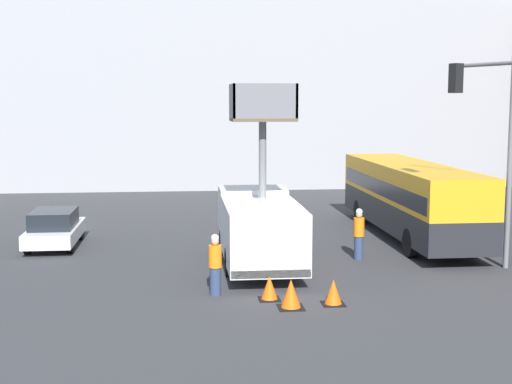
# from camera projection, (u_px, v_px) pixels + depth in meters

# --- Properties ---
(ground_plane) EXTENTS (120.00, 120.00, 0.00)m
(ground_plane) POSITION_uv_depth(u_px,v_px,m) (271.00, 273.00, 23.10)
(ground_plane) COLOR #38383A
(building_backdrop_far) EXTENTS (44.00, 10.00, 13.15)m
(building_backdrop_far) POSITION_uv_depth(u_px,v_px,m) (222.00, 86.00, 48.55)
(building_backdrop_far) COLOR #9E9EA3
(building_backdrop_far) RESTS_ON ground_plane
(utility_truck) EXTENTS (2.39, 6.38, 6.06)m
(utility_truck) POSITION_uv_depth(u_px,v_px,m) (259.00, 224.00, 23.63)
(utility_truck) COLOR silver
(utility_truck) RESTS_ON ground_plane
(city_bus) EXTENTS (2.54, 11.84, 3.00)m
(city_bus) POSITION_uv_depth(u_px,v_px,m) (409.00, 194.00, 28.96)
(city_bus) COLOR #232328
(city_bus) RESTS_ON ground_plane
(traffic_light_pole) EXTENTS (2.63, 2.38, 6.98)m
(traffic_light_pole) POSITION_uv_depth(u_px,v_px,m) (493.00, 131.00, 22.85)
(traffic_light_pole) COLOR slate
(traffic_light_pole) RESTS_ON ground_plane
(road_worker_near_truck) EXTENTS (0.38, 0.38, 1.78)m
(road_worker_near_truck) POSITION_uv_depth(u_px,v_px,m) (215.00, 265.00, 20.36)
(road_worker_near_truck) COLOR navy
(road_worker_near_truck) RESTS_ON ground_plane
(road_worker_directing) EXTENTS (0.38, 0.38, 1.81)m
(road_worker_directing) POSITION_uv_depth(u_px,v_px,m) (359.00, 234.00, 24.97)
(road_worker_directing) COLOR navy
(road_worker_directing) RESTS_ON ground_plane
(traffic_cone_near_truck) EXTENTS (0.60, 0.60, 0.69)m
(traffic_cone_near_truck) POSITION_uv_depth(u_px,v_px,m) (269.00, 288.00, 19.94)
(traffic_cone_near_truck) COLOR black
(traffic_cone_near_truck) RESTS_ON ground_plane
(traffic_cone_mid_road) EXTENTS (0.61, 0.61, 0.70)m
(traffic_cone_mid_road) POSITION_uv_depth(u_px,v_px,m) (333.00, 293.00, 19.46)
(traffic_cone_mid_road) COLOR black
(traffic_cone_mid_road) RESTS_ON ground_plane
(traffic_cone_far_side) EXTENTS (0.69, 0.69, 0.79)m
(traffic_cone_far_side) POSITION_uv_depth(u_px,v_px,m) (291.00, 294.00, 19.12)
(traffic_cone_far_side) COLOR black
(traffic_cone_far_side) RESTS_ON ground_plane
(parked_car_curbside) EXTENTS (1.77, 4.25, 1.44)m
(parked_car_curbside) POSITION_uv_depth(u_px,v_px,m) (55.00, 228.00, 27.17)
(parked_car_curbside) COLOR silver
(parked_car_curbside) RESTS_ON ground_plane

